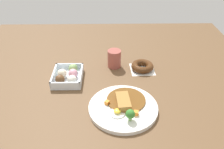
# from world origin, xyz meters

# --- Properties ---
(ground_plane) EXTENTS (1.60, 1.60, 0.00)m
(ground_plane) POSITION_xyz_m (0.00, 0.00, 0.00)
(ground_plane) COLOR brown
(curry_plate) EXTENTS (0.29, 0.29, 0.07)m
(curry_plate) POSITION_xyz_m (-0.15, -0.07, 0.01)
(curry_plate) COLOR white
(curry_plate) RESTS_ON ground_plane
(donut_box) EXTENTS (0.17, 0.14, 0.06)m
(donut_box) POSITION_xyz_m (0.07, 0.19, 0.02)
(donut_box) COLOR silver
(donut_box) RESTS_ON ground_plane
(chocolate_ring_donut) EXTENTS (0.13, 0.13, 0.04)m
(chocolate_ring_donut) POSITION_xyz_m (0.16, -0.19, 0.02)
(chocolate_ring_donut) COLOR white
(chocolate_ring_donut) RESTS_ON ground_plane
(coffee_mug) EXTENTS (0.07, 0.07, 0.09)m
(coffee_mug) POSITION_xyz_m (0.19, -0.04, 0.05)
(coffee_mug) COLOR #9E4C42
(coffee_mug) RESTS_ON ground_plane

